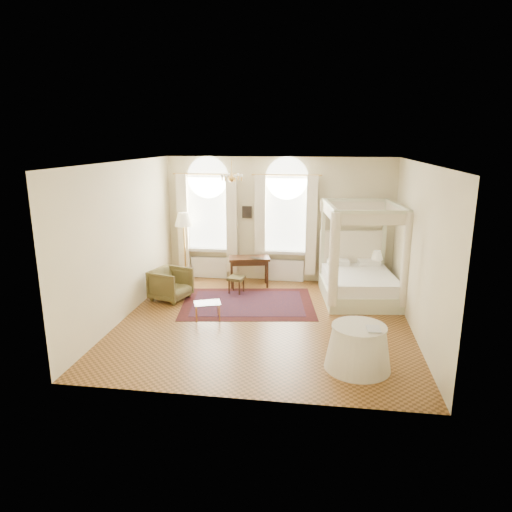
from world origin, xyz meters
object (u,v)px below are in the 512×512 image
(coffee_table, at_px, (207,304))
(floor_lamp, at_px, (184,223))
(side_table, at_px, (358,347))
(canopy_bed, at_px, (359,278))
(stool, at_px, (236,280))
(writing_desk, at_px, (249,261))
(nightstand, at_px, (373,277))
(armchair, at_px, (171,284))

(coffee_table, distance_m, floor_lamp, 3.17)
(floor_lamp, xyz_separation_m, side_table, (4.28, -4.34, -1.22))
(canopy_bed, distance_m, floor_lamp, 4.75)
(canopy_bed, distance_m, stool, 3.00)
(stool, xyz_separation_m, side_table, (2.72, -3.50, 0.02))
(side_table, bearing_deg, canopy_bed, 85.55)
(writing_desk, height_order, coffee_table, writing_desk)
(nightstand, relative_size, coffee_table, 0.88)
(armchair, bearing_deg, floor_lamp, 21.12)
(coffee_table, relative_size, side_table, 0.58)
(armchair, bearing_deg, side_table, -106.18)
(canopy_bed, distance_m, nightstand, 1.08)
(nightstand, relative_size, writing_desk, 0.50)
(nightstand, xyz_separation_m, side_table, (-0.69, -4.44, 0.09))
(nightstand, height_order, floor_lamp, floor_lamp)
(canopy_bed, bearing_deg, coffee_table, -151.80)
(nightstand, xyz_separation_m, writing_desk, (-3.18, -0.33, 0.38))
(nightstand, relative_size, side_table, 0.51)
(writing_desk, xyz_separation_m, floor_lamp, (-1.78, 0.23, 0.92))
(writing_desk, bearing_deg, nightstand, 5.94)
(canopy_bed, relative_size, coffee_table, 3.60)
(armchair, bearing_deg, writing_desk, -35.03)
(nightstand, bearing_deg, coffee_table, -143.67)
(canopy_bed, xyz_separation_m, side_table, (-0.27, -3.48, -0.15))
(canopy_bed, distance_m, writing_desk, 2.84)
(stool, distance_m, floor_lamp, 2.16)
(stool, xyz_separation_m, floor_lamp, (-1.56, 0.84, 1.24))
(floor_lamp, bearing_deg, writing_desk, -7.32)
(canopy_bed, relative_size, floor_lamp, 1.25)
(armchair, bearing_deg, canopy_bed, -63.84)
(coffee_table, xyz_separation_m, side_table, (3.01, -1.72, 0.03))
(canopy_bed, relative_size, side_table, 2.10)
(armchair, relative_size, coffee_table, 1.28)
(coffee_table, height_order, floor_lamp, floor_lamp)
(coffee_table, bearing_deg, armchair, 136.77)
(coffee_table, bearing_deg, writing_desk, 77.75)
(canopy_bed, relative_size, armchair, 2.81)
(coffee_table, bearing_deg, nightstand, 36.33)
(armchair, relative_size, side_table, 0.75)
(floor_lamp, bearing_deg, side_table, -45.42)
(canopy_bed, height_order, stool, canopy_bed)
(canopy_bed, height_order, armchair, canopy_bed)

